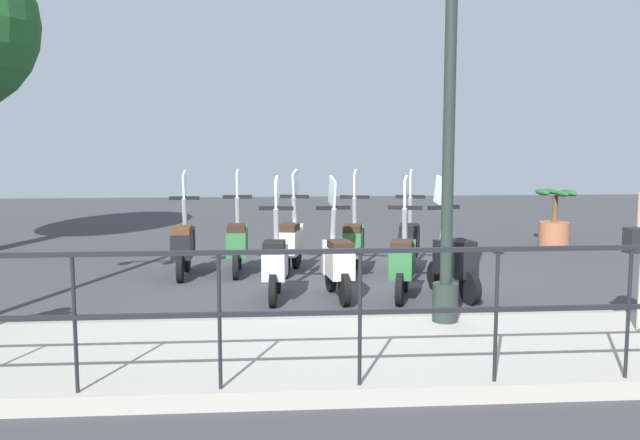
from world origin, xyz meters
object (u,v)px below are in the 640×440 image
(scooter_near_0, at_px, (454,260))
(scooter_far_1, at_px, (353,242))
(scooter_near_1, at_px, (403,261))
(scooter_far_4, at_px, (183,244))
(scooter_far_0, at_px, (409,242))
(scooter_near_3, at_px, (275,262))
(scooter_far_2, at_px, (291,241))
(lamp_post_near, at_px, (449,126))
(scooter_near_2, at_px, (338,261))
(potted_palm, at_px, (555,222))
(scooter_far_3, at_px, (237,242))

(scooter_near_0, relative_size, scooter_far_1, 1.00)
(scooter_near_1, distance_m, scooter_far_4, 3.33)
(scooter_far_0, height_order, scooter_far_1, same)
(scooter_near_3, xyz_separation_m, scooter_far_2, (1.69, -0.26, 0.00))
(scooter_far_2, bearing_deg, lamp_post_near, -142.61)
(scooter_near_1, distance_m, scooter_far_0, 1.62)
(lamp_post_near, bearing_deg, scooter_far_4, 42.91)
(scooter_far_4, bearing_deg, lamp_post_near, -136.89)
(scooter_far_1, distance_m, scooter_far_4, 2.49)
(scooter_near_1, xyz_separation_m, scooter_far_2, (1.74, 1.35, 0.00))
(scooter_near_1, xyz_separation_m, scooter_near_3, (0.06, 1.61, 0.00))
(scooter_near_1, distance_m, scooter_far_1, 1.63)
(scooter_near_2, bearing_deg, scooter_far_4, 46.97)
(potted_palm, relative_size, scooter_near_3, 0.69)
(scooter_far_0, relative_size, scooter_far_1, 1.00)
(scooter_near_0, xyz_separation_m, scooter_far_0, (1.57, 0.26, 0.00))
(scooter_near_3, distance_m, scooter_far_1, 1.91)
(scooter_far_3, xyz_separation_m, scooter_far_4, (-0.15, 0.77, 0.00))
(lamp_post_near, height_order, scooter_near_0, lamp_post_near)
(scooter_far_3, relative_size, scooter_far_4, 1.00)
(potted_palm, height_order, scooter_far_3, scooter_far_3)
(scooter_near_3, relative_size, scooter_far_3, 1.00)
(scooter_near_3, relative_size, scooter_far_0, 1.00)
(scooter_far_1, distance_m, scooter_far_3, 1.72)
(scooter_near_0, bearing_deg, potted_palm, -52.39)
(scooter_far_1, bearing_deg, scooter_far_4, 101.17)
(scooter_far_3, bearing_deg, scooter_near_1, -128.26)
(scooter_far_1, bearing_deg, lamp_post_near, -158.71)
(scooter_near_2, height_order, scooter_near_3, same)
(scooter_far_2, distance_m, scooter_far_4, 1.58)
(scooter_near_1, bearing_deg, scooter_far_0, 1.22)
(scooter_far_2, bearing_deg, scooter_far_0, -81.63)
(scooter_near_1, bearing_deg, scooter_near_2, 102.96)
(lamp_post_near, relative_size, scooter_far_3, 2.93)
(lamp_post_near, distance_m, scooter_far_0, 3.67)
(lamp_post_near, bearing_deg, scooter_far_0, -4.92)
(scooter_far_1, xyz_separation_m, scooter_far_2, (0.17, 0.91, 0.00))
(scooter_near_2, relative_size, scooter_far_1, 1.00)
(scooter_far_0, relative_size, scooter_far_3, 1.00)
(scooter_near_1, bearing_deg, scooter_far_3, 66.63)
(scooter_near_2, distance_m, scooter_far_1, 1.58)
(scooter_far_1, bearing_deg, scooter_near_0, -133.74)
(scooter_far_3, height_order, scooter_far_4, same)
(scooter_far_4, bearing_deg, scooter_far_2, -84.16)
(potted_palm, bearing_deg, scooter_near_1, 137.49)
(lamp_post_near, xyz_separation_m, scooter_near_1, (1.68, 0.12, -1.67))
(scooter_far_0, distance_m, scooter_far_1, 0.84)
(scooter_near_0, distance_m, scooter_near_1, 0.66)
(potted_palm, relative_size, scooter_far_3, 0.69)
(scooter_far_2, relative_size, scooter_far_4, 1.00)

